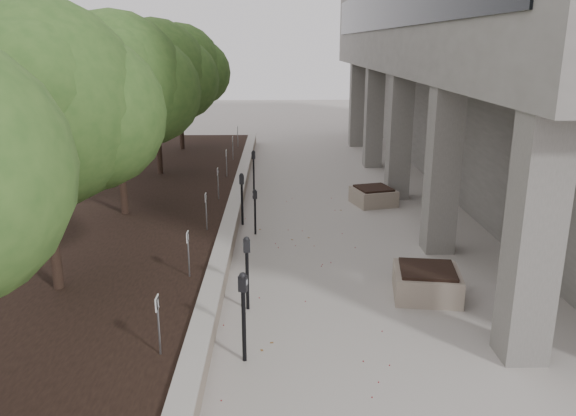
{
  "coord_description": "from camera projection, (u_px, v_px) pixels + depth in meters",
  "views": [
    {
      "loc": [
        -0.55,
        -7.21,
        4.95
      ],
      "look_at": [
        -0.3,
        6.23,
        1.04
      ],
      "focal_mm": 35.39,
      "sensor_mm": 36.0,
      "label": 1
    }
  ],
  "objects": [
    {
      "name": "crabapple_tree_3",
      "position": [
        117.0,
        115.0,
        15.03
      ],
      "size": [
        4.6,
        4.0,
        5.44
      ],
      "primitive_type": null,
      "color": "#325721",
      "rests_on": "planting_bed"
    },
    {
      "name": "parking_meter_2",
      "position": [
        247.0,
        273.0,
        10.79
      ],
      "size": [
        0.16,
        0.13,
        1.48
      ],
      "primitive_type": null,
      "rotation": [
        0.0,
        0.0,
        0.15
      ],
      "color": "black",
      "rests_on": "ground"
    },
    {
      "name": "ground",
      "position": [
        316.0,
        394.0,
        8.32
      ],
      "size": [
        90.0,
        90.0,
        0.0
      ],
      "primitive_type": "plane",
      "color": "#A9A39C",
      "rests_on": "ground"
    },
    {
      "name": "berry_scatter",
      "position": [
        297.0,
        265.0,
        13.11
      ],
      "size": [
        3.3,
        14.1,
        0.02
      ],
      "primitive_type": null,
      "color": "maroon",
      "rests_on": "ground"
    },
    {
      "name": "planter_back",
      "position": [
        373.0,
        196.0,
        18.06
      ],
      "size": [
        1.49,
        1.49,
        0.56
      ],
      "primitive_type": null,
      "rotation": [
        0.0,
        0.0,
        0.27
      ],
      "color": "gray",
      "rests_on": "ground"
    },
    {
      "name": "parking_meter_3",
      "position": [
        242.0,
        199.0,
        15.88
      ],
      "size": [
        0.16,
        0.13,
        1.5
      ],
      "primitive_type": null,
      "rotation": [
        0.0,
        0.0,
        0.15
      ],
      "color": "black",
      "rests_on": "ground"
    },
    {
      "name": "parking_sign_8",
      "position": [
        238.0,
        136.0,
        25.79
      ],
      "size": [
        0.04,
        0.22,
        0.96
      ],
      "primitive_type": null,
      "color": "black",
      "rests_on": "planting_bed"
    },
    {
      "name": "parking_sign_4",
      "position": [
        206.0,
        212.0,
        14.27
      ],
      "size": [
        0.04,
        0.22,
        0.96
      ],
      "primitive_type": null,
      "color": "black",
      "rests_on": "planting_bed"
    },
    {
      "name": "crabapple_tree_2",
      "position": [
        42.0,
        149.0,
        10.23
      ],
      "size": [
        4.6,
        4.0,
        5.44
      ],
      "primitive_type": null,
      "color": "#325721",
      "rests_on": "planting_bed"
    },
    {
      "name": "parking_sign_5",
      "position": [
        218.0,
        183.0,
        17.15
      ],
      "size": [
        0.04,
        0.22,
        0.96
      ],
      "primitive_type": null,
      "color": "black",
      "rests_on": "planting_bed"
    },
    {
      "name": "crabapple_tree_4",
      "position": [
        156.0,
        98.0,
        19.83
      ],
      "size": [
        4.6,
        4.0,
        5.44
      ],
      "primitive_type": null,
      "color": "#325721",
      "rests_on": "planting_bed"
    },
    {
      "name": "parking_meter_4",
      "position": [
        255.0,
        212.0,
        15.12
      ],
      "size": [
        0.15,
        0.13,
        1.25
      ],
      "primitive_type": null,
      "rotation": [
        0.0,
        0.0,
        0.36
      ],
      "color": "black",
      "rests_on": "ground"
    },
    {
      "name": "parking_sign_7",
      "position": [
        233.0,
        148.0,
        22.91
      ],
      "size": [
        0.04,
        0.22,
        0.96
      ],
      "primitive_type": null,
      "color": "black",
      "rests_on": "planting_bed"
    },
    {
      "name": "parking_sign_3",
      "position": [
        188.0,
        254.0,
        11.39
      ],
      "size": [
        0.04,
        0.22,
        0.96
      ],
      "primitive_type": null,
      "color": "black",
      "rests_on": "planting_bed"
    },
    {
      "name": "crabapple_tree_5",
      "position": [
        179.0,
        87.0,
        24.63
      ],
      "size": [
        4.6,
        4.0,
        5.44
      ],
      "primitive_type": null,
      "color": "#325721",
      "rests_on": "planting_bed"
    },
    {
      "name": "planting_bed",
      "position": [
        111.0,
        210.0,
        16.8
      ],
      "size": [
        7.0,
        26.0,
        0.4
      ],
      "primitive_type": "cube",
      "color": "black",
      "rests_on": "ground"
    },
    {
      "name": "retaining_wall",
      "position": [
        235.0,
        208.0,
        16.85
      ],
      "size": [
        0.39,
        26.0,
        0.5
      ],
      "primitive_type": null,
      "color": "gray",
      "rests_on": "ground"
    },
    {
      "name": "parking_meter_1",
      "position": [
        244.0,
        317.0,
        9.0
      ],
      "size": [
        0.18,
        0.15,
        1.54
      ],
      "primitive_type": null,
      "rotation": [
        0.0,
        0.0,
        -0.32
      ],
      "color": "black",
      "rests_on": "ground"
    },
    {
      "name": "planter_front",
      "position": [
        427.0,
        282.0,
        11.49
      ],
      "size": [
        1.47,
        1.47,
        0.6
      ],
      "primitive_type": null,
      "rotation": [
        0.0,
        0.0,
        -0.14
      ],
      "color": "gray",
      "rests_on": "ground"
    },
    {
      "name": "parking_sign_6",
      "position": [
        227.0,
        163.0,
        20.03
      ],
      "size": [
        0.04,
        0.22,
        0.96
      ],
      "primitive_type": null,
      "color": "black",
      "rests_on": "planting_bed"
    },
    {
      "name": "parking_sign_2",
      "position": [
        159.0,
        326.0,
        8.51
      ],
      "size": [
        0.04,
        0.22,
        0.96
      ],
      "primitive_type": null,
      "color": "black",
      "rests_on": "planting_bed"
    },
    {
      "name": "parking_meter_5",
      "position": [
        254.0,
        171.0,
        19.54
      ],
      "size": [
        0.16,
        0.12,
        1.44
      ],
      "primitive_type": null,
      "rotation": [
        0.0,
        0.0,
        -0.14
      ],
      "color": "black",
      "rests_on": "ground"
    }
  ]
}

